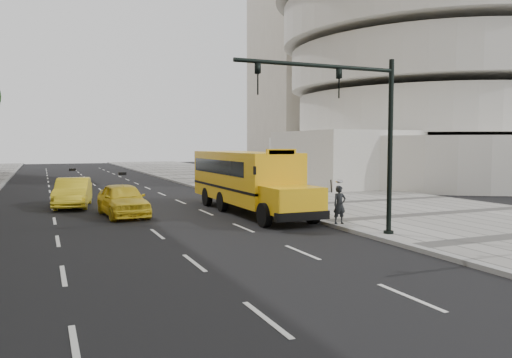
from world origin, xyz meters
name	(u,v)px	position (x,y,z in m)	size (l,w,h in m)	color
ground	(156,215)	(0.00, 0.00, 0.00)	(140.00, 140.00, 0.00)	black
sidewalk_museum	(365,202)	(12.00, 0.00, 0.07)	(12.00, 140.00, 0.15)	gray
curb_museum	(270,207)	(6.00, 0.00, 0.07)	(0.30, 140.00, 0.15)	gray
guggenheim	(400,45)	(29.37, 18.51, 13.58)	(33.20, 42.20, 35.00)	silver
school_bus	(245,176)	(4.50, -0.27, 1.76)	(2.96, 11.56, 3.19)	yellow
taxi_near	(123,200)	(-1.48, 0.34, 0.78)	(1.84, 4.57, 1.56)	yellow
taxi_far	(73,193)	(-3.45, 4.92, 0.78)	(1.66, 4.75, 1.57)	yellow
pedestrian	(340,205)	(6.15, -6.45, 0.93)	(0.57, 0.37, 1.56)	black
traffic_signal	(358,124)	(5.19, -9.02, 4.09)	(6.18, 0.36, 6.40)	black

